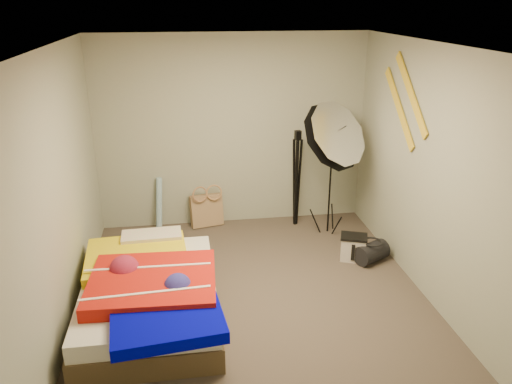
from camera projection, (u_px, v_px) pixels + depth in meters
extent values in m
plane|color=#4F443C|center=(255.00, 300.00, 5.08)|extent=(4.00, 4.00, 0.00)
plane|color=silver|center=(255.00, 46.00, 4.18)|extent=(4.00, 4.00, 0.00)
plane|color=gray|center=(232.00, 132.00, 6.47)|extent=(3.50, 0.00, 3.50)
plane|color=gray|center=(308.00, 310.00, 2.79)|extent=(3.50, 0.00, 3.50)
plane|color=gray|center=(59.00, 196.00, 4.38)|extent=(0.00, 4.00, 4.00)
plane|color=gray|center=(432.00, 176.00, 4.87)|extent=(0.00, 4.00, 4.00)
cube|color=tan|center=(207.00, 210.00, 6.70)|extent=(0.46, 0.27, 0.44)
cylinder|color=#458EB7|center=(159.00, 204.00, 6.57)|extent=(0.14, 0.21, 0.70)
cube|color=beige|center=(353.00, 248.00, 5.84)|extent=(0.33, 0.29, 0.28)
cylinder|color=black|center=(371.00, 252.00, 5.79)|extent=(0.45, 0.39, 0.23)
cube|color=gold|center=(411.00, 94.00, 5.17)|extent=(0.02, 0.91, 0.78)
cube|color=gold|center=(399.00, 108.00, 5.47)|extent=(0.02, 0.91, 0.78)
cube|color=#4E3D28|center=(151.00, 307.00, 4.78)|extent=(1.26, 1.79, 0.23)
cube|color=beige|center=(150.00, 289.00, 4.71)|extent=(1.22, 1.76, 0.16)
cube|color=gold|center=(137.00, 258.00, 5.02)|extent=(1.04, 0.93, 0.13)
cube|color=#B3170E|center=(153.00, 284.00, 4.54)|extent=(1.18, 1.01, 0.14)
cube|color=#0001BC|center=(167.00, 320.00, 4.07)|extent=(0.97, 0.81, 0.11)
cube|color=pink|center=(152.00, 239.00, 5.35)|extent=(0.64, 0.31, 0.13)
cylinder|color=black|center=(330.00, 181.00, 6.34)|extent=(0.03, 0.03, 1.41)
cube|color=black|center=(333.00, 130.00, 6.10)|extent=(0.07, 0.07, 0.09)
cone|color=white|center=(331.00, 137.00, 5.95)|extent=(0.90, 1.02, 1.04)
cylinder|color=black|center=(296.00, 183.00, 6.59)|extent=(0.05, 0.05, 1.18)
cube|color=black|center=(298.00, 135.00, 6.36)|extent=(0.08, 0.08, 0.12)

